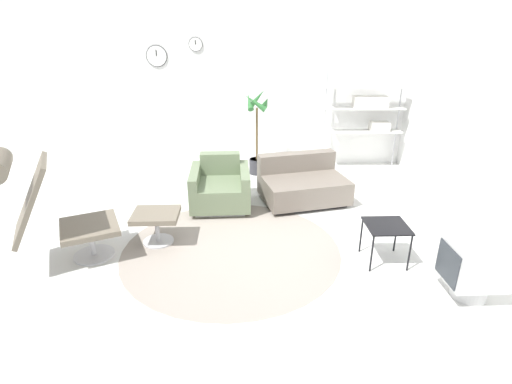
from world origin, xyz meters
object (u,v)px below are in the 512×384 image
object	(u,v)px
couch_low	(302,185)
potted_plant	(257,139)
crt_television	(474,267)
ottoman	(156,220)
armchair_red	(220,188)
side_table	(386,229)
shelf_unit	(369,110)
lounge_chair	(42,201)

from	to	relation	value
couch_low	potted_plant	bearing A→B (deg)	-74.87
crt_television	ottoman	bearing A→B (deg)	69.27
armchair_red	ottoman	bearing A→B (deg)	54.26
side_table	shelf_unit	xyz separation A→B (m)	(0.68, 3.12, 0.66)
armchair_red	lounge_chair	bearing A→B (deg)	38.91
lounge_chair	couch_low	bearing A→B (deg)	95.87
ottoman	potted_plant	xyz separation A→B (m)	(1.27, 2.36, 0.32)
armchair_red	side_table	xyz separation A→B (m)	(1.84, -1.53, 0.13)
lounge_chair	shelf_unit	xyz separation A→B (m)	(4.24, 3.05, 0.30)
shelf_unit	lounge_chair	bearing A→B (deg)	-144.23
ottoman	lounge_chair	bearing A→B (deg)	-156.78
lounge_chair	crt_television	xyz separation A→B (m)	(4.16, -0.71, -0.43)
ottoman	potted_plant	distance (m)	2.70
couch_low	shelf_unit	bearing A→B (deg)	-145.51
armchair_red	side_table	world-z (taller)	armchair_red
potted_plant	lounge_chair	bearing A→B (deg)	-129.30
lounge_chair	couch_low	world-z (taller)	lounge_chair
side_table	crt_television	bearing A→B (deg)	-47.02
couch_low	side_table	size ratio (longest dim) A/B	3.05
side_table	armchair_red	bearing A→B (deg)	140.21
potted_plant	shelf_unit	bearing A→B (deg)	7.52
lounge_chair	crt_television	bearing A→B (deg)	57.06
ottoman	shelf_unit	distance (m)	4.21
crt_television	armchair_red	bearing A→B (deg)	47.65
couch_low	potted_plant	xyz separation A→B (m)	(-0.62, 1.18, 0.38)
armchair_red	shelf_unit	world-z (taller)	shelf_unit
lounge_chair	armchair_red	world-z (taller)	lounge_chair
ottoman	potted_plant	size ratio (longest dim) A/B	0.37
armchair_red	side_table	distance (m)	2.40
armchair_red	shelf_unit	xyz separation A→B (m)	(2.52, 1.59, 0.79)
armchair_red	couch_low	xyz separation A→B (m)	(1.19, 0.15, -0.02)
crt_television	side_table	bearing A→B (deg)	42.37
armchair_red	couch_low	bearing A→B (deg)	-174.23
armchair_red	couch_low	world-z (taller)	armchair_red
armchair_red	crt_television	xyz separation A→B (m)	(2.44, -2.18, 0.06)
armchair_red	shelf_unit	size ratio (longest dim) A/B	0.52
couch_low	potted_plant	size ratio (longest dim) A/B	0.93
armchair_red	couch_low	distance (m)	1.20
lounge_chair	shelf_unit	size ratio (longest dim) A/B	0.75
ottoman	armchair_red	world-z (taller)	armchair_red
lounge_chair	ottoman	xyz separation A→B (m)	(1.02, 0.44, -0.45)
side_table	ottoman	bearing A→B (deg)	168.80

